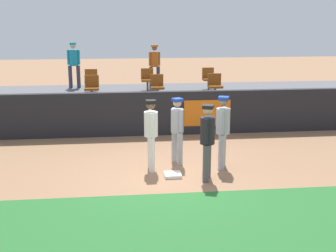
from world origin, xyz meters
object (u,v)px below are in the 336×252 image
first_base (173,175)px  player_runner_visitor (177,126)px  player_umpire (207,137)px  seat_front_center (157,85)px  spectator_hooded (155,63)px  player_coach_visitor (223,127)px  spectator_capped (74,62)px  seat_back_right (208,77)px  player_fielder_home (151,130)px  seat_front_right (215,84)px  seat_back_center (147,78)px  seat_back_left (91,79)px  seat_front_left (92,86)px

first_base → player_runner_visitor: player_runner_visitor is taller
player_umpire → seat_front_center: player_umpire is taller
first_base → spectator_hooded: (0.24, 7.90, 1.85)m
player_coach_visitor → spectator_capped: 8.83m
seat_back_right → spectator_capped: size_ratio=0.47×
player_fielder_home → spectator_capped: (-2.49, 7.62, 0.93)m
player_fielder_home → player_umpire: 1.49m
player_umpire → spectator_hooded: size_ratio=1.06×
seat_front_right → spectator_hooded: (-1.92, 2.54, 0.50)m
seat_back_center → seat_front_right: (2.26, -1.80, 0.00)m
seat_front_center → seat_back_right: bearing=39.7°
player_coach_visitor → seat_front_center: size_ratio=2.17×
seat_front_center → seat_front_right: bearing=0.0°
seat_back_right → spectator_capped: bearing=169.0°
player_coach_visitor → player_umpire: size_ratio=1.02×
seat_back_center → spectator_hooded: spectator_hooded is taller
player_coach_visitor → player_runner_visitor: bearing=-94.2°
player_runner_visitor → seat_back_left: size_ratio=2.05×
seat_back_center → seat_back_right: same height
seat_back_left → spectator_capped: size_ratio=0.47×
player_fielder_home → seat_front_left: bearing=-162.5°
seat_front_left → spectator_capped: 2.99m
player_umpire → seat_back_right: player_umpire is taller
seat_front_right → seat_back_left: 4.75m
first_base → spectator_hooded: spectator_hooded is taller
seat_front_right → seat_back_left: same height
player_runner_visitor → seat_front_right: size_ratio=2.05×
seat_back_center → seat_front_right: 2.89m
seat_back_left → spectator_hooded: bearing=16.6°
seat_front_left → seat_back_right: same height
player_runner_visitor → seat_front_left: seat_front_left is taller
seat_back_center → spectator_capped: bearing=160.4°
player_coach_visitor → seat_back_right: 6.74m
player_fielder_home → player_umpire: (1.23, -0.84, 0.01)m
seat_back_left → spectator_hooded: size_ratio=0.50×
first_base → spectator_capped: bearing=109.9°
player_fielder_home → first_base: bearing=38.4°
player_runner_visitor → spectator_capped: spectator_capped is taller
seat_front_left → seat_back_right: bearing=22.2°
player_runner_visitor → spectator_capped: size_ratio=0.96×
player_runner_visitor → seat_front_left: (-2.36, 4.39, 0.39)m
first_base → seat_back_center: (-0.11, 7.16, 1.35)m
player_umpire → player_fielder_home: bearing=-105.0°
seat_front_left → spectator_capped: spectator_capped is taller
player_runner_visitor → seat_front_center: (-0.12, 4.39, 0.39)m
seat_front_right → spectator_capped: 5.86m
player_runner_visitor → player_umpire: player_umpire is taller
player_runner_visitor → player_umpire: bearing=2.1°
seat_front_center → player_fielder_home: bearing=-96.9°
first_base → seat_front_left: size_ratio=0.48×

